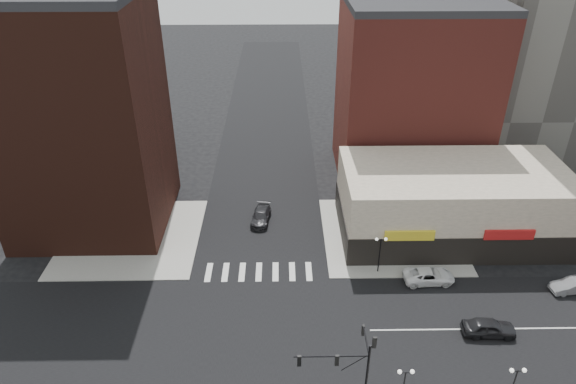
{
  "coord_description": "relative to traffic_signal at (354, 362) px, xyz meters",
  "views": [
    {
      "loc": [
        2.25,
        -32.68,
        33.55
      ],
      "look_at": [
        2.83,
        5.56,
        11.0
      ],
      "focal_mm": 32.0,
      "sensor_mm": 36.0,
      "label": 1
    }
  ],
  "objects": [
    {
      "name": "building_nw_low",
      "position": [
        -39.24,
        41.83,
        1.04
      ],
      "size": [
        20.0,
        18.0,
        12.0
      ],
      "primitive_type": "cube",
      "color": "#361911",
      "rests_on": "ground"
    },
    {
      "name": "traffic_signal",
      "position": [
        0.0,
        0.0,
        0.0
      ],
      "size": [
        5.59,
        3.09,
        7.77
      ],
      "color": "black",
      "rests_on": "ground"
    },
    {
      "name": "dark_sedan_east",
      "position": [
        12.98,
        7.25,
        -4.18
      ],
      "size": [
        4.68,
        2.06,
        1.57
      ],
      "primitive_type": "imported",
      "rotation": [
        0.0,
        0.0,
        1.53
      ],
      "color": "black",
      "rests_on": "ground"
    },
    {
      "name": "silver_sedan",
      "position": [
        23.04,
        12.67,
        -4.27
      ],
      "size": [
        4.35,
        1.95,
        1.39
      ],
      "primitive_type": "imported",
      "rotation": [
        0.0,
        0.0,
        -1.45
      ],
      "color": "gray",
      "rests_on": "ground"
    },
    {
      "name": "building_ne_midrise",
      "position": [
        11.76,
        37.33,
        6.04
      ],
      "size": [
        18.0,
        15.0,
        22.0
      ],
      "primitive_type": "cube",
      "color": "maroon",
      "rests_on": "ground"
    },
    {
      "name": "dark_sedan_north",
      "position": [
        -7.38,
        25.36,
        -4.26
      ],
      "size": [
        2.57,
        5.02,
        1.39
      ],
      "primitive_type": "imported",
      "rotation": [
        0.0,
        0.0,
        -0.13
      ],
      "color": "black",
      "rests_on": "ground"
    },
    {
      "name": "white_suv",
      "position": [
        9.54,
        14.33,
        -4.26
      ],
      "size": [
        5.13,
        2.53,
        1.4
      ],
      "primitive_type": "imported",
      "rotation": [
        0.0,
        0.0,
        1.61
      ],
      "color": "white",
      "rests_on": "ground"
    },
    {
      "name": "road_ew",
      "position": [
        -7.24,
        7.83,
        -4.95
      ],
      "size": [
        200.0,
        14.0,
        0.02
      ],
      "primitive_type": "cube",
      "color": "black",
      "rests_on": "ground"
    },
    {
      "name": "street_lamp_ne",
      "position": [
        4.76,
        15.83,
        -1.67
      ],
      "size": [
        1.22,
        0.32,
        4.16
      ],
      "color": "black",
      "rests_on": "sidewalk_ne"
    },
    {
      "name": "ground",
      "position": [
        -7.24,
        7.83,
        -4.96
      ],
      "size": [
        240.0,
        240.0,
        0.0
      ],
      "primitive_type": "plane",
      "color": "black",
      "rests_on": "ground"
    },
    {
      "name": "sidewalk_nw",
      "position": [
        -21.74,
        22.33,
        -4.9
      ],
      "size": [
        15.0,
        15.0,
        0.12
      ],
      "primitive_type": "cube",
      "color": "gray",
      "rests_on": "ground"
    },
    {
      "name": "street_lamp_se_a",
      "position": [
        3.76,
        -0.17,
        -1.67
      ],
      "size": [
        1.22,
        0.32,
        4.16
      ],
      "color": "black",
      "rests_on": "sidewalk_se"
    },
    {
      "name": "road_ns",
      "position": [
        -7.24,
        7.83,
        -4.95
      ],
      "size": [
        14.0,
        200.0,
        0.02
      ],
      "primitive_type": "cube",
      "color": "black",
      "rests_on": "ground"
    },
    {
      "name": "street_lamp_se_b",
      "position": [
        11.76,
        -0.17,
        -1.67
      ],
      "size": [
        1.22,
        0.32,
        4.16
      ],
      "color": "black",
      "rests_on": "sidewalk_se"
    },
    {
      "name": "building_nw",
      "position": [
        -26.24,
        26.33,
        7.54
      ],
      "size": [
        16.0,
        15.0,
        25.0
      ],
      "primitive_type": "cube",
      "color": "#361911",
      "rests_on": "ground"
    },
    {
      "name": "sidewalk_ne",
      "position": [
        7.26,
        22.33,
        -4.9
      ],
      "size": [
        15.0,
        15.0,
        0.12
      ],
      "primitive_type": "cube",
      "color": "gray",
      "rests_on": "ground"
    },
    {
      "name": "building_ne_row",
      "position": [
        13.76,
        22.83,
        -1.66
      ],
      "size": [
        24.2,
        12.2,
        8.0
      ],
      "color": "beige",
      "rests_on": "ground"
    }
  ]
}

